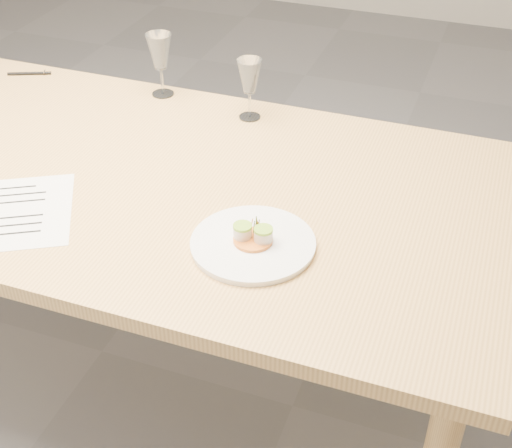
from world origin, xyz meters
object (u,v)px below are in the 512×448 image
(dining_table, at_px, (71,178))
(wine_glass_3, at_px, (250,78))
(recipe_sheet, at_px, (20,212))
(ballpoint_pen, at_px, (30,73))
(dinner_plate, at_px, (253,243))
(wine_glass_2, at_px, (160,53))

(dining_table, height_order, wine_glass_3, wine_glass_3)
(recipe_sheet, xyz_separation_m, ballpoint_pen, (-0.44, 0.68, 0.00))
(dinner_plate, xyz_separation_m, wine_glass_2, (-0.54, 0.64, 0.13))
(dining_table, bearing_deg, dinner_plate, -17.85)
(dinner_plate, relative_size, wine_glass_3, 1.56)
(dining_table, xyz_separation_m, wine_glass_2, (0.07, 0.44, 0.20))
(wine_glass_3, bearing_deg, recipe_sheet, -118.41)
(ballpoint_pen, distance_m, wine_glass_3, 0.80)
(dinner_plate, distance_m, recipe_sheet, 0.58)
(wine_glass_2, bearing_deg, wine_glass_3, -9.54)
(ballpoint_pen, bearing_deg, dining_table, -69.00)
(dining_table, xyz_separation_m, recipe_sheet, (0.03, -0.26, 0.07))
(recipe_sheet, height_order, wine_glass_3, wine_glass_3)
(recipe_sheet, bearing_deg, wine_glass_2, 57.49)
(recipe_sheet, height_order, ballpoint_pen, ballpoint_pen)
(dinner_plate, bearing_deg, ballpoint_pen, 148.81)
(wine_glass_3, bearing_deg, dining_table, -134.93)
(dining_table, distance_m, dinner_plate, 0.65)
(recipe_sheet, bearing_deg, wine_glass_3, 32.30)
(dining_table, distance_m, wine_glass_2, 0.49)
(ballpoint_pen, relative_size, wine_glass_3, 0.74)
(dinner_plate, height_order, recipe_sheet, dinner_plate)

